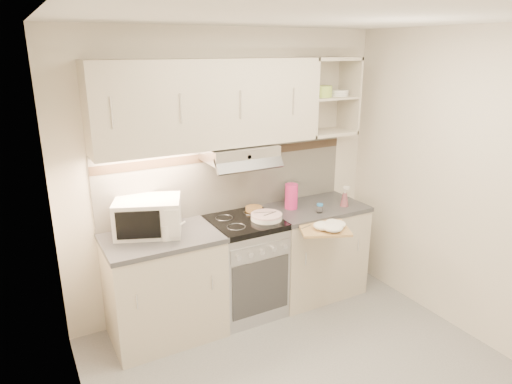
% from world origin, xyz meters
% --- Properties ---
extents(ground, '(3.00, 3.00, 0.00)m').
position_xyz_m(ground, '(0.00, 0.00, 0.00)').
color(ground, '#969698').
rests_on(ground, ground).
extents(room_shell, '(3.04, 2.84, 2.52)m').
position_xyz_m(room_shell, '(0.00, 0.37, 1.63)').
color(room_shell, silver).
rests_on(room_shell, ground).
extents(base_cabinet_left, '(0.90, 0.60, 0.86)m').
position_xyz_m(base_cabinet_left, '(-0.75, 1.10, 0.43)').
color(base_cabinet_left, beige).
rests_on(base_cabinet_left, ground).
extents(worktop_left, '(0.92, 0.62, 0.04)m').
position_xyz_m(worktop_left, '(-0.75, 1.10, 0.88)').
color(worktop_left, '#47474C').
rests_on(worktop_left, base_cabinet_left).
extents(base_cabinet_right, '(0.90, 0.60, 0.86)m').
position_xyz_m(base_cabinet_right, '(0.75, 1.10, 0.43)').
color(base_cabinet_right, beige).
rests_on(base_cabinet_right, ground).
extents(worktop_right, '(0.92, 0.62, 0.04)m').
position_xyz_m(worktop_right, '(0.75, 1.10, 0.88)').
color(worktop_right, '#47474C').
rests_on(worktop_right, base_cabinet_right).
extents(electric_range, '(0.60, 0.60, 0.90)m').
position_xyz_m(electric_range, '(0.00, 1.10, 0.45)').
color(electric_range, '#B7B7BC').
rests_on(electric_range, ground).
extents(microwave, '(0.61, 0.54, 0.29)m').
position_xyz_m(microwave, '(-0.81, 1.20, 1.04)').
color(microwave, silver).
rests_on(microwave, worktop_left).
extents(watering_can, '(0.23, 0.12, 0.19)m').
position_xyz_m(watering_can, '(-0.72, 1.02, 0.97)').
color(watering_can, silver).
rests_on(watering_can, worktop_left).
extents(plate_stack, '(0.27, 0.27, 0.06)m').
position_xyz_m(plate_stack, '(0.17, 1.01, 0.93)').
color(plate_stack, white).
rests_on(plate_stack, electric_range).
extents(bread_loaf, '(0.15, 0.15, 0.04)m').
position_xyz_m(bread_loaf, '(0.18, 1.26, 0.92)').
color(bread_loaf, '#AB8E3D').
rests_on(bread_loaf, electric_range).
extents(pink_pitcher, '(0.13, 0.12, 0.24)m').
position_xyz_m(pink_pitcher, '(0.52, 1.15, 1.02)').
color(pink_pitcher, '#D52873').
rests_on(pink_pitcher, worktop_right).
extents(glass_jar, '(0.10, 0.10, 0.20)m').
position_xyz_m(glass_jar, '(0.63, 1.30, 1.00)').
color(glass_jar, white).
rests_on(glass_jar, worktop_right).
extents(spice_jar, '(0.06, 0.06, 0.08)m').
position_xyz_m(spice_jar, '(0.68, 0.93, 0.94)').
color(spice_jar, silver).
rests_on(spice_jar, worktop_right).
extents(spray_bottle, '(0.08, 0.08, 0.21)m').
position_xyz_m(spray_bottle, '(0.99, 0.96, 0.98)').
color(spray_bottle, pink).
rests_on(spray_bottle, worktop_right).
extents(cutting_board, '(0.52, 0.50, 0.02)m').
position_xyz_m(cutting_board, '(0.53, 0.66, 0.87)').
color(cutting_board, tan).
rests_on(cutting_board, base_cabinet_right).
extents(dish_towel, '(0.37, 0.35, 0.08)m').
position_xyz_m(dish_towel, '(0.53, 0.62, 0.92)').
color(dish_towel, silver).
rests_on(dish_towel, cutting_board).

